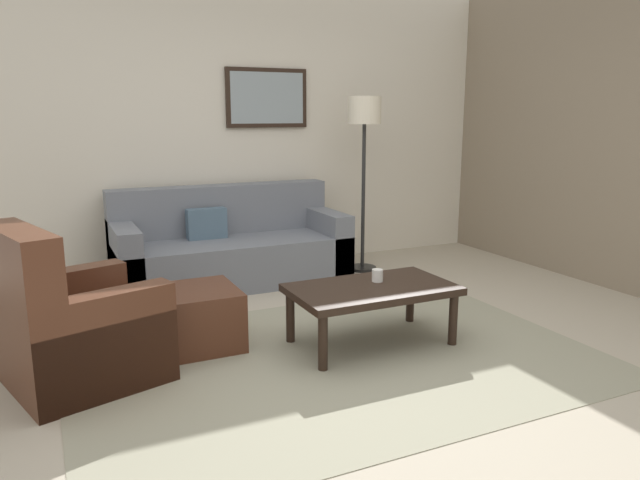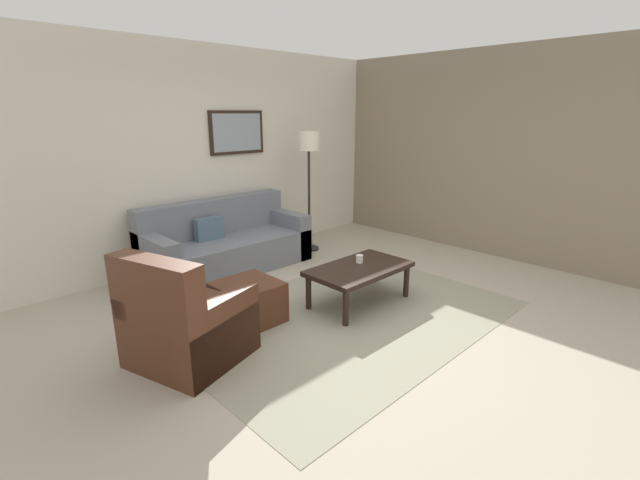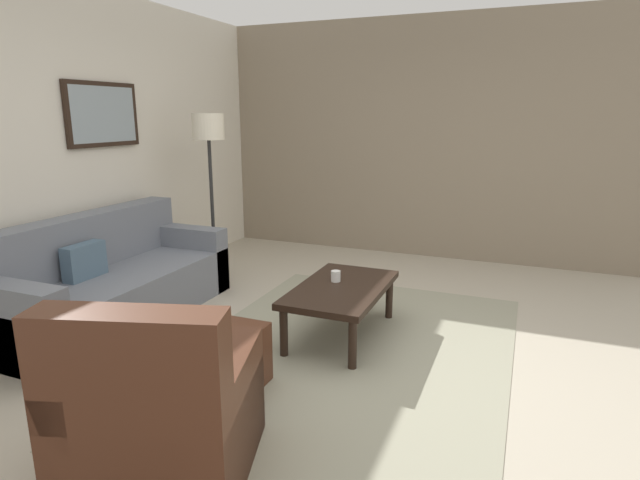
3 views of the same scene
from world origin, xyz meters
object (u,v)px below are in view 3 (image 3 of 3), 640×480
at_px(couch_main, 107,285).
at_px(lamp_standing, 209,144).
at_px(ottoman, 212,362).
at_px(coffee_table, 341,292).
at_px(armchair_leather, 159,424).
at_px(framed_artwork, 103,114).
at_px(cup, 336,276).

xyz_separation_m(couch_main, lamp_standing, (1.33, -0.19, 1.11)).
relative_size(couch_main, lamp_standing, 1.23).
bearing_deg(ottoman, coffee_table, -22.74).
bearing_deg(armchair_leather, ottoman, 17.03).
bearing_deg(couch_main, framed_artwork, 35.97).
xyz_separation_m(coffee_table, framed_artwork, (0.15, 2.37, 1.34)).
height_order(coffee_table, cup, cup).
height_order(couch_main, ottoman, couch_main).
bearing_deg(ottoman, framed_artwork, 56.82).
distance_m(coffee_table, cup, 0.15).
bearing_deg(framed_artwork, coffee_table, -93.59).
bearing_deg(armchair_leather, cup, -3.99).
bearing_deg(framed_artwork, armchair_leather, -133.48).
bearing_deg(couch_main, ottoman, -114.58).
bearing_deg(coffee_table, cup, 41.59).
bearing_deg(cup, couch_main, 104.97).
distance_m(ottoman, framed_artwork, 2.73).
distance_m(coffee_table, framed_artwork, 2.73).
bearing_deg(couch_main, lamp_standing, -8.29).
xyz_separation_m(ottoman, cup, (1.19, -0.38, 0.25)).
bearing_deg(ottoman, armchair_leather, -162.97).
xyz_separation_m(cup, lamp_standing, (0.83, 1.69, 0.96)).
relative_size(ottoman, framed_artwork, 0.67).
height_order(ottoman, cup, cup).
distance_m(couch_main, lamp_standing, 1.74).
bearing_deg(armchair_leather, couch_main, 49.71).
distance_m(coffee_table, lamp_standing, 2.25).
bearing_deg(framed_artwork, couch_main, -144.03).
xyz_separation_m(coffee_table, lamp_standing, (0.92, 1.77, 1.05)).
bearing_deg(coffee_table, framed_artwork, 86.41).
bearing_deg(ottoman, couch_main, 65.42).
height_order(coffee_table, lamp_standing, lamp_standing).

